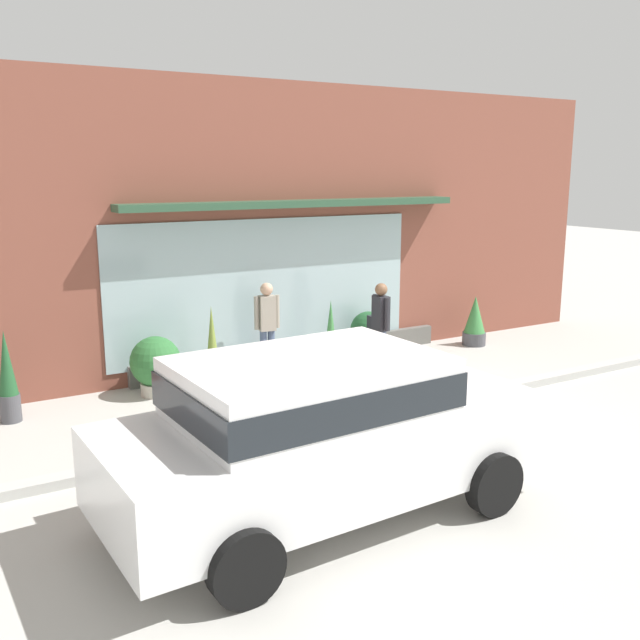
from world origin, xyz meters
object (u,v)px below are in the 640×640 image
object	(u,v)px
parked_car_white	(321,427)
potted_plant_window_center	(368,333)
potted_plant_low_front	(8,379)
potted_plant_near_hydrant	(156,364)
fire_hydrant	(357,361)
pedestrian_passerby	(267,322)
potted_plant_by_entrance	(475,322)
pedestrian_with_handbag	(380,323)
potted_plant_doorstep	(212,349)
potted_plant_trailing_edge	(331,337)

from	to	relation	value
parked_car_white	potted_plant_window_center	size ratio (longest dim) A/B	5.14
potted_plant_low_front	potted_plant_near_hydrant	xyz separation A→B (m)	(2.13, 0.14, -0.13)
fire_hydrant	potted_plant_window_center	size ratio (longest dim) A/B	1.10
parked_car_white	potted_plant_near_hydrant	xyz separation A→B (m)	(-0.25, 4.68, -0.46)
pedestrian_passerby	potted_plant_window_center	xyz separation A→B (m)	(2.08, 0.01, -0.43)
parked_car_white	potted_plant_by_entrance	bearing A→B (deg)	33.69
pedestrian_with_handbag	potted_plant_window_center	xyz separation A→B (m)	(0.40, 0.93, -0.42)
fire_hydrant	potted_plant_by_entrance	size ratio (longest dim) A/B	0.99
fire_hydrant	potted_plant_low_front	bearing A→B (deg)	165.39
pedestrian_passerby	parked_car_white	bearing A→B (deg)	77.41
parked_car_white	potted_plant_near_hydrant	distance (m)	4.70
pedestrian_passerby	potted_plant_doorstep	distance (m)	1.12
pedestrian_passerby	potted_plant_low_front	xyz separation A→B (m)	(-4.11, -0.23, -0.30)
potted_plant_window_center	potted_plant_by_entrance	distance (m)	2.45
pedestrian_passerby	potted_plant_window_center	distance (m)	2.13
potted_plant_doorstep	pedestrian_passerby	bearing A→B (deg)	9.89
fire_hydrant	potted_plant_low_front	world-z (taller)	potted_plant_low_front
potted_plant_doorstep	potted_plant_trailing_edge	distance (m)	2.18
parked_car_white	potted_plant_by_entrance	xyz separation A→B (m)	(6.25, 4.59, -0.48)
potted_plant_trailing_edge	parked_car_white	bearing A→B (deg)	-122.13
potted_plant_by_entrance	potted_plant_doorstep	xyz separation A→B (m)	(-5.59, -0.01, 0.17)
potted_plant_window_center	potted_plant_trailing_edge	size ratio (longest dim) A/B	0.72
potted_plant_window_center	potted_plant_trailing_edge	world-z (taller)	potted_plant_trailing_edge
potted_plant_trailing_edge	potted_plant_by_entrance	bearing A→B (deg)	1.33
fire_hydrant	potted_plant_doorstep	xyz separation A→B (m)	(-1.90, 1.33, 0.15)
potted_plant_by_entrance	potted_plant_trailing_edge	distance (m)	3.42
parked_car_white	potted_plant_doorstep	distance (m)	4.63
potted_plant_window_center	fire_hydrant	bearing A→B (deg)	-129.36
pedestrian_with_handbag	parked_car_white	xyz separation A→B (m)	(-3.40, -3.84, 0.04)
parked_car_white	potted_plant_low_front	size ratio (longest dim) A/B	3.53
potted_plant_near_hydrant	potted_plant_trailing_edge	distance (m)	3.09
fire_hydrant	pedestrian_passerby	distance (m)	1.78
potted_plant_trailing_edge	potted_plant_window_center	bearing A→B (deg)	15.13
potted_plant_by_entrance	parked_car_white	bearing A→B (deg)	-143.72
pedestrian_passerby	parked_car_white	world-z (taller)	parked_car_white
fire_hydrant	potted_plant_low_front	distance (m)	5.11
parked_car_white	potted_plant_trailing_edge	xyz separation A→B (m)	(2.83, 4.51, -0.36)
potted_plant_doorstep	potted_plant_near_hydrant	world-z (taller)	potted_plant_doorstep
fire_hydrant	potted_plant_low_front	size ratio (longest dim) A/B	0.76
potted_plant_doorstep	potted_plant_low_front	bearing A→B (deg)	-179.27
pedestrian_passerby	fire_hydrant	bearing A→B (deg)	126.16
fire_hydrant	potted_plant_trailing_edge	xyz separation A→B (m)	(0.27, 1.26, 0.10)
fire_hydrant	pedestrian_with_handbag	distance (m)	1.11
pedestrian_passerby	potted_plant_by_entrance	distance (m)	4.55
fire_hydrant	parked_car_white	world-z (taller)	parked_car_white
parked_car_white	potted_plant_low_front	world-z (taller)	parked_car_white
pedestrian_with_handbag	potted_plant_trailing_edge	size ratio (longest dim) A/B	1.28
fire_hydrant	potted_plant_by_entrance	xyz separation A→B (m)	(3.69, 1.34, -0.02)
fire_hydrant	pedestrian_passerby	world-z (taller)	pedestrian_passerby
pedestrian_with_handbag	potted_plant_low_front	xyz separation A→B (m)	(-5.78, 0.70, -0.29)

